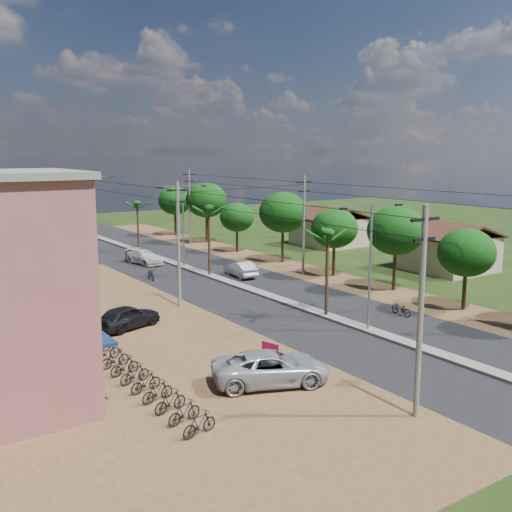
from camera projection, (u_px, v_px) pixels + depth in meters
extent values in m
plane|color=black|center=(368.00, 331.00, 37.32)|extent=(160.00, 160.00, 0.00)
cube|color=black|center=(239.00, 287.00, 49.58)|extent=(12.00, 110.00, 0.04)
cube|color=#605E56|center=(221.00, 280.00, 52.02)|extent=(1.00, 90.00, 0.18)
cube|color=#51381B|center=(90.00, 340.00, 35.61)|extent=(18.00, 46.00, 0.04)
cube|color=#51381B|center=(318.00, 275.00, 54.25)|extent=(5.00, 90.00, 0.03)
cube|color=#102142|center=(88.00, 330.00, 27.11)|extent=(0.80, 5.40, 0.15)
cube|color=black|center=(82.00, 369.00, 27.23)|extent=(0.10, 3.00, 2.40)
cube|color=navy|center=(77.00, 257.00, 26.35)|extent=(0.12, 4.20, 1.20)
cube|color=#102142|center=(46.00, 299.00, 32.84)|extent=(0.80, 5.40, 0.15)
cube|color=black|center=(42.00, 331.00, 32.95)|extent=(0.10, 3.00, 2.40)
cube|color=navy|center=(37.00, 250.00, 32.19)|extent=(0.12, 4.20, 1.20)
cube|color=#102142|center=(17.00, 277.00, 38.56)|extent=(0.80, 5.40, 0.15)
cube|color=black|center=(13.00, 305.00, 38.68)|extent=(0.10, 3.00, 2.40)
cube|color=navy|center=(9.00, 245.00, 38.02)|extent=(0.12, 4.20, 1.20)
cube|color=tan|center=(447.00, 253.00, 56.20)|extent=(7.00, 7.00, 3.30)
cube|color=tan|center=(330.00, 232.00, 71.46)|extent=(7.00, 7.00, 3.30)
cylinder|color=black|center=(465.00, 283.00, 42.09)|extent=(0.28, 0.28, 3.85)
ellipsoid|color=black|center=(467.00, 253.00, 41.72)|extent=(4.00, 4.00, 3.40)
cylinder|color=black|center=(395.00, 263.00, 47.98)|extent=(0.28, 0.28, 4.55)
ellipsoid|color=black|center=(396.00, 231.00, 47.53)|extent=(4.60, 4.60, 3.91)
cylinder|color=black|center=(334.00, 254.00, 53.58)|extent=(0.28, 0.28, 4.06)
ellipsoid|color=black|center=(334.00, 228.00, 53.18)|extent=(4.20, 4.20, 3.57)
cylinder|color=black|center=(283.00, 239.00, 60.17)|extent=(0.28, 0.28, 4.76)
ellipsoid|color=black|center=(283.00, 212.00, 59.70)|extent=(4.80, 4.80, 4.08)
cylinder|color=black|center=(237.00, 236.00, 66.59)|extent=(0.28, 0.28, 3.64)
ellipsoid|color=black|center=(237.00, 217.00, 66.23)|extent=(3.80, 3.80, 3.23)
cylinder|color=black|center=(207.00, 223.00, 73.35)|extent=(0.28, 0.28, 4.90)
ellipsoid|color=black|center=(206.00, 200.00, 72.87)|extent=(5.00, 5.00, 4.25)
cylinder|color=black|center=(175.00, 219.00, 79.77)|extent=(0.28, 0.28, 4.34)
ellipsoid|color=black|center=(175.00, 201.00, 79.35)|extent=(4.40, 4.40, 3.74)
cylinder|color=black|center=(327.00, 275.00, 40.09)|extent=(0.22, 0.22, 5.80)
cylinder|color=black|center=(209.00, 243.00, 53.14)|extent=(0.22, 0.22, 6.20)
cylinder|color=black|center=(138.00, 228.00, 66.28)|extent=(0.22, 0.22, 5.50)
cylinder|color=gray|center=(370.00, 269.00, 36.63)|extent=(0.16, 0.16, 8.00)
cube|color=gray|center=(386.00, 204.00, 36.62)|extent=(2.40, 0.08, 0.08)
cube|color=gray|center=(357.00, 206.00, 35.30)|extent=(2.40, 0.08, 0.08)
cube|color=black|center=(399.00, 205.00, 37.24)|extent=(0.50, 0.18, 0.12)
cube|color=black|center=(343.00, 209.00, 34.71)|extent=(0.50, 0.18, 0.12)
cylinder|color=gray|center=(183.00, 227.00, 57.07)|extent=(0.16, 0.16, 8.00)
cube|color=gray|center=(194.00, 185.00, 57.06)|extent=(2.40, 0.08, 0.08)
cube|color=gray|center=(171.00, 186.00, 55.74)|extent=(2.40, 0.08, 0.08)
cube|color=black|center=(204.00, 186.00, 57.68)|extent=(0.50, 0.18, 0.12)
cube|color=black|center=(160.00, 188.00, 55.15)|extent=(0.50, 0.18, 0.12)
cylinder|color=gray|center=(95.00, 207.00, 77.51)|extent=(0.16, 0.16, 8.00)
cube|color=gray|center=(103.00, 176.00, 77.50)|extent=(2.40, 0.08, 0.08)
cube|color=gray|center=(84.00, 177.00, 76.18)|extent=(2.40, 0.08, 0.08)
cube|color=black|center=(111.00, 177.00, 78.12)|extent=(0.50, 0.18, 0.12)
cube|color=black|center=(76.00, 178.00, 75.59)|extent=(0.50, 0.18, 0.12)
cylinder|color=#605E56|center=(421.00, 314.00, 24.52)|extent=(0.24, 0.24, 9.00)
cube|color=black|center=(425.00, 219.00, 23.85)|extent=(1.60, 0.12, 0.12)
cube|color=black|center=(424.00, 239.00, 23.99)|extent=(1.20, 0.12, 0.12)
cylinder|color=#605E56|center=(178.00, 245.00, 42.51)|extent=(0.24, 0.24, 9.00)
cube|color=black|center=(177.00, 190.00, 41.84)|extent=(1.60, 0.12, 0.12)
cube|color=black|center=(177.00, 202.00, 41.97)|extent=(1.20, 0.12, 0.12)
cylinder|color=#605E56|center=(80.00, 217.00, 60.50)|extent=(0.24, 0.24, 9.00)
cube|color=black|center=(78.00, 179.00, 59.82)|extent=(1.60, 0.12, 0.12)
cube|color=black|center=(79.00, 187.00, 59.96)|extent=(1.20, 0.12, 0.12)
cylinder|color=#605E56|center=(29.00, 203.00, 77.67)|extent=(0.24, 0.24, 9.00)
cube|color=black|center=(27.00, 173.00, 76.99)|extent=(1.60, 0.12, 0.12)
cube|color=black|center=(28.00, 179.00, 77.13)|extent=(1.20, 0.12, 0.12)
cylinder|color=#605E56|center=(304.00, 226.00, 53.74)|extent=(0.24, 0.24, 9.00)
cube|color=black|center=(304.00, 182.00, 53.07)|extent=(1.60, 0.12, 0.12)
cube|color=black|center=(304.00, 191.00, 53.21)|extent=(1.20, 0.12, 0.12)
cylinder|color=#605E56|center=(190.00, 207.00, 71.73)|extent=(0.24, 0.24, 9.00)
cube|color=black|center=(189.00, 174.00, 71.06)|extent=(1.60, 0.12, 0.12)
cube|color=black|center=(189.00, 181.00, 71.20)|extent=(1.20, 0.12, 0.12)
imported|color=#ACB0B5|center=(241.00, 269.00, 53.47)|extent=(1.89, 4.32, 1.38)
imported|color=#B8B7B3|center=(144.00, 258.00, 59.47)|extent=(2.66, 4.93, 1.36)
imported|color=#ACB0B5|center=(271.00, 369.00, 28.71)|extent=(6.28, 4.56, 1.59)
imported|color=black|center=(127.00, 317.00, 37.71)|extent=(4.78, 3.11, 1.51)
imported|color=black|center=(401.00, 309.00, 40.75)|extent=(0.85, 1.92, 0.97)
imported|color=black|center=(151.00, 275.00, 52.04)|extent=(0.97, 2.02, 1.02)
imported|color=black|center=(126.00, 256.00, 61.07)|extent=(1.04, 1.78, 1.03)
cube|color=#9D0E41|center=(270.00, 351.00, 32.22)|extent=(0.38, 1.10, 0.93)
cylinder|color=black|center=(276.00, 358.00, 31.84)|extent=(0.04, 0.04, 0.47)
cylinder|color=black|center=(265.00, 353.00, 32.68)|extent=(0.04, 0.04, 0.47)
imported|color=black|center=(199.00, 424.00, 23.53)|extent=(1.73, 0.81, 1.00)
imported|color=black|center=(184.00, 412.00, 24.59)|extent=(1.73, 0.81, 1.00)
imported|color=black|center=(170.00, 401.00, 25.65)|extent=(1.73, 0.81, 1.00)
imported|color=black|center=(158.00, 391.00, 26.72)|extent=(1.73, 0.81, 1.00)
imported|color=black|center=(146.00, 382.00, 27.78)|extent=(1.73, 0.81, 1.00)
imported|color=black|center=(135.00, 374.00, 28.84)|extent=(1.73, 0.81, 1.00)
imported|color=black|center=(125.00, 366.00, 29.90)|extent=(1.73, 0.81, 1.00)
imported|color=black|center=(115.00, 359.00, 30.97)|extent=(1.73, 0.81, 1.00)
imported|color=black|center=(106.00, 352.00, 32.03)|extent=(1.73, 0.81, 1.00)
imported|color=black|center=(98.00, 345.00, 33.09)|extent=(1.73, 0.81, 1.00)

